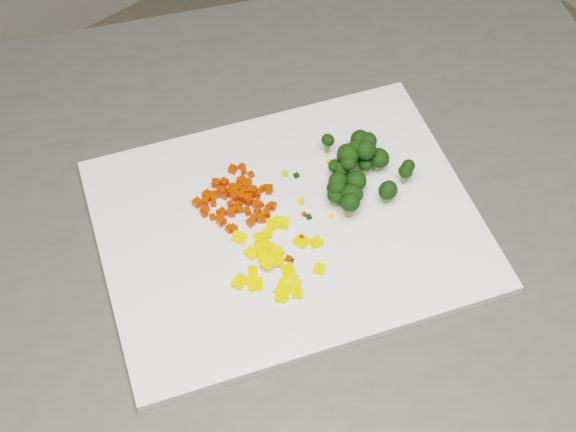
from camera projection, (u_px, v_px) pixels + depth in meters
counter_block at (262, 378)px, 1.26m from camera, size 1.19×1.04×0.90m
cutting_board at (288, 224)px, 0.87m from camera, size 0.49×0.44×0.01m
carrot_pile at (235, 191)px, 0.88m from camera, size 0.09×0.09×0.03m
pepper_pile at (273, 258)px, 0.83m from camera, size 0.10×0.10×0.01m
broccoli_pile at (359, 164)px, 0.88m from camera, size 0.11×0.11×0.05m
carrot_cube_0 at (247, 210)px, 0.87m from camera, size 0.01×0.01×0.01m
carrot_cube_1 at (207, 195)px, 0.88m from camera, size 0.01×0.01×0.01m
carrot_cube_2 at (216, 183)px, 0.89m from camera, size 0.01×0.01×0.01m
carrot_cube_3 at (237, 209)px, 0.87m from camera, size 0.01×0.01×0.01m
carrot_cube_4 at (252, 190)px, 0.88m from camera, size 0.01×0.01×0.01m
carrot_cube_5 at (242, 167)px, 0.91m from camera, size 0.01×0.01×0.01m
carrot_cube_6 at (204, 214)px, 0.87m from camera, size 0.01×0.01×0.01m
carrot_cube_7 at (258, 211)px, 0.87m from camera, size 0.01×0.01×0.01m
carrot_cube_8 at (232, 186)px, 0.89m from camera, size 0.01×0.01×0.01m
carrot_cube_9 at (222, 190)px, 0.88m from camera, size 0.01×0.01×0.01m
carrot_cube_10 at (225, 184)px, 0.90m from camera, size 0.01×0.01×0.01m
carrot_cube_11 at (234, 228)px, 0.86m from camera, size 0.01×0.01×0.01m
carrot_cube_12 at (221, 190)px, 0.89m from camera, size 0.01×0.01×0.01m
carrot_cube_13 at (219, 218)px, 0.87m from camera, size 0.01×0.01×0.01m
carrot_cube_14 at (255, 218)px, 0.87m from camera, size 0.01×0.01×0.01m
carrot_cube_15 at (246, 185)px, 0.89m from camera, size 0.01×0.01×0.01m
carrot_cube_16 at (240, 210)px, 0.87m from camera, size 0.01×0.01×0.01m
carrot_cube_17 at (233, 187)px, 0.88m from camera, size 0.01×0.01×0.01m
carrot_cube_18 at (261, 218)px, 0.87m from camera, size 0.01×0.01×0.01m
carrot_cube_19 at (242, 180)px, 0.90m from camera, size 0.01×0.01×0.01m
carrot_cube_20 at (230, 213)px, 0.87m from camera, size 0.01×0.01×0.01m
carrot_cube_21 at (217, 184)px, 0.89m from camera, size 0.01×0.01×0.01m
carrot_cube_22 at (251, 175)px, 0.90m from camera, size 0.01×0.01×0.01m
carrot_cube_23 at (257, 205)px, 0.88m from camera, size 0.01×0.01×0.01m
carrot_cube_24 at (235, 190)px, 0.88m from camera, size 0.01×0.01×0.01m
carrot_cube_25 at (234, 192)px, 0.88m from camera, size 0.01×0.01×0.01m
carrot_cube_26 at (205, 201)px, 0.88m from camera, size 0.01×0.01×0.01m
carrot_cube_27 at (238, 204)px, 0.88m from camera, size 0.01×0.01×0.01m
carrot_cube_28 at (224, 183)px, 0.89m from camera, size 0.01×0.01×0.01m
carrot_cube_29 at (216, 194)px, 0.89m from camera, size 0.01×0.01×0.01m
carrot_cube_30 at (247, 183)px, 0.90m from camera, size 0.01×0.01×0.01m
carrot_cube_31 at (221, 221)px, 0.86m from camera, size 0.01×0.01×0.01m
carrot_cube_32 at (269, 191)px, 0.89m from camera, size 0.01×0.01×0.01m
carrot_cube_33 at (207, 196)px, 0.88m from camera, size 0.01×0.01×0.01m
carrot_cube_34 at (247, 198)px, 0.87m from camera, size 0.01×0.01×0.01m
carrot_cube_35 at (230, 204)px, 0.87m from camera, size 0.01×0.01×0.01m
carrot_cube_36 at (270, 188)px, 0.89m from camera, size 0.01×0.01×0.01m
carrot_cube_37 at (229, 229)px, 0.86m from camera, size 0.01×0.01×0.01m
carrot_cube_38 at (241, 196)px, 0.87m from camera, size 0.01×0.01×0.01m
carrot_cube_39 at (232, 187)px, 0.89m from camera, size 0.01×0.01×0.01m
carrot_cube_40 at (214, 204)px, 0.88m from camera, size 0.01×0.01×0.01m
carrot_cube_41 at (222, 212)px, 0.87m from camera, size 0.01×0.01×0.01m
carrot_cube_42 at (263, 189)px, 0.89m from camera, size 0.01×0.01×0.01m
carrot_cube_43 at (232, 193)px, 0.88m from camera, size 0.01×0.01×0.01m
carrot_cube_44 at (205, 210)px, 0.87m from camera, size 0.01×0.01×0.01m
carrot_cube_45 at (251, 194)px, 0.88m from camera, size 0.01×0.01×0.01m
carrot_cube_46 at (233, 192)px, 0.88m from camera, size 0.01×0.01×0.01m
carrot_cube_47 at (244, 191)px, 0.88m from camera, size 0.01×0.01×0.01m
carrot_cube_48 at (231, 191)px, 0.88m from camera, size 0.01×0.01×0.01m
carrot_cube_49 at (241, 179)px, 0.90m from camera, size 0.01×0.01×0.01m
carrot_cube_50 at (251, 222)px, 0.86m from camera, size 0.01×0.01×0.01m
carrot_cube_51 at (273, 206)px, 0.88m from camera, size 0.01×0.01×0.01m
carrot_cube_52 at (248, 212)px, 0.87m from camera, size 0.01×0.01×0.01m
carrot_cube_53 at (233, 229)px, 0.86m from camera, size 0.01×0.01×0.01m
carrot_cube_54 at (269, 207)px, 0.88m from camera, size 0.01×0.01×0.01m
carrot_cube_55 at (257, 193)px, 0.89m from camera, size 0.01×0.01×0.01m
carrot_cube_56 at (233, 169)px, 0.91m from camera, size 0.01×0.01×0.01m
carrot_cube_57 at (244, 171)px, 0.91m from camera, size 0.01×0.01×0.01m
carrot_cube_58 at (235, 196)px, 0.87m from camera, size 0.01×0.01×0.01m
carrot_cube_59 at (266, 213)px, 0.87m from camera, size 0.01×0.01×0.01m
carrot_cube_60 at (266, 188)px, 0.89m from camera, size 0.01×0.01×0.01m
carrot_cube_61 at (235, 196)px, 0.88m from camera, size 0.01×0.01×0.01m
carrot_cube_62 at (248, 201)px, 0.87m from camera, size 0.01×0.01×0.01m
carrot_cube_63 at (212, 217)px, 0.87m from camera, size 0.01×0.01×0.01m
carrot_cube_64 at (246, 184)px, 0.89m from camera, size 0.01×0.01×0.01m
carrot_cube_65 at (233, 194)px, 0.89m from camera, size 0.01×0.01×0.01m
carrot_cube_66 at (225, 195)px, 0.88m from camera, size 0.01×0.01×0.01m
carrot_cube_67 at (257, 193)px, 0.89m from camera, size 0.01×0.01×0.01m
carrot_cube_68 at (249, 200)px, 0.87m from camera, size 0.01×0.01×0.01m
carrot_cube_69 at (229, 190)px, 0.89m from camera, size 0.01×0.01×0.01m
carrot_cube_70 at (240, 182)px, 0.90m from camera, size 0.01×0.01×0.01m
carrot_cube_71 at (233, 191)px, 0.88m from camera, size 0.01×0.01×0.01m
carrot_cube_72 at (248, 183)px, 0.90m from camera, size 0.01×0.01×0.01m
carrot_cube_73 at (239, 188)px, 0.88m from camera, size 0.01×0.01×0.01m
carrot_cube_74 at (197, 203)px, 0.88m from camera, size 0.01×0.01×0.01m
carrot_cube_75 at (261, 205)px, 0.88m from camera, size 0.01×0.01×0.01m
carrot_cube_76 at (232, 212)px, 0.87m from camera, size 0.01×0.01×0.01m
carrot_cube_77 at (212, 197)px, 0.88m from camera, size 0.01×0.01×0.01m
pepper_chunk_0 at (291, 286)px, 0.82m from camera, size 0.01×0.02×0.01m
pepper_chunk_1 at (240, 281)px, 0.82m from camera, size 0.02×0.02×0.01m
pepper_chunk_2 at (301, 241)px, 0.85m from camera, size 0.02×0.02×0.00m
pepper_chunk_3 at (316, 242)px, 0.85m from camera, size 0.02×0.01×0.01m
pepper_chunk_4 at (283, 287)px, 0.82m from camera, size 0.02×0.02×0.01m
pepper_chunk_5 at (268, 262)px, 0.83m from camera, size 0.02×0.02×0.01m
pepper_chunk_6 at (262, 245)px, 0.85m from camera, size 0.02×0.02×0.00m
pepper_chunk_7 at (272, 250)px, 0.84m from camera, size 0.02×0.02×0.01m
pepper_chunk_8 at (319, 269)px, 0.83m from camera, size 0.02×0.02×0.01m
pepper_chunk_9 at (287, 269)px, 0.83m from camera, size 0.02×0.02×0.01m
pepper_chunk_10 at (239, 237)px, 0.85m from camera, size 0.02×0.02×0.01m
pepper_chunk_11 at (267, 264)px, 0.83m from camera, size 0.02×0.02×0.01m
pepper_chunk_12 at (295, 285)px, 0.82m from camera, size 0.02×0.02×0.00m
pepper_chunk_13 at (283, 223)px, 0.86m from camera, size 0.02×0.02×0.01m
pepper_chunk_14 at (282, 290)px, 0.81m from camera, size 0.02×0.02×0.01m
pepper_chunk_15 at (282, 297)px, 0.81m from camera, size 0.02×0.01×0.01m
pepper_chunk_16 at (253, 272)px, 0.83m from camera, size 0.02×0.02×0.00m
pepper_chunk_17 at (297, 293)px, 0.81m from camera, size 0.02×0.02×0.00m
pepper_chunk_18 at (256, 284)px, 0.82m from camera, size 0.02×0.02×0.00m
pepper_chunk_19 at (317, 242)px, 0.85m from camera, size 0.01×0.01×0.01m
pepper_chunk_20 at (289, 278)px, 0.82m from camera, size 0.02×0.02×0.00m
pepper_chunk_21 at (254, 285)px, 0.82m from camera, size 0.01×0.02×0.00m
pepper_chunk_22 at (262, 236)px, 0.85m from camera, size 0.02×0.02×0.01m
pepper_chunk_23 at (278, 260)px, 0.83m from camera, size 0.01×0.01×0.01m
pepper_chunk_24 at (268, 231)px, 0.86m from camera, size 0.01×0.02×0.01m
pepper_chunk_25 at (281, 298)px, 0.81m from camera, size 0.01×0.01×0.01m
pepper_chunk_26 at (263, 254)px, 0.83m from camera, size 0.02×0.02×0.01m
pepper_chunk_27 at (278, 252)px, 0.84m from camera, size 0.01×0.01×0.00m
pepper_chunk_28 at (275, 224)px, 0.86m from camera, size 0.02×0.02×0.00m
pepper_chunk_29 at (252, 253)px, 0.84m from camera, size 0.01×0.02×0.01m
broccoli_floret_0 at (337, 186)px, 0.88m from camera, size 0.03×0.03×0.03m
broccoli_floret_1 at (407, 171)px, 0.89m from camera, size 0.02×0.02×0.03m
broccoli_floret_2 at (334, 190)px, 0.88m from camera, size 0.02×0.02×0.02m
broccoli_floret_3 at (347, 158)px, 0.88m from camera, size 0.03×0.03×0.03m
broccoli_floret_4 at (327, 144)px, 0.92m from camera, size 0.02×0.02×0.03m
broccoli_floret_5 at (353, 197)px, 0.87m from camera, size 0.03×0.03×0.03m
broccoli_floret_6 at (366, 153)px, 0.89m from camera, size 0.03×0.03×0.03m
broccoli_floret_7 at (365, 168)px, 0.90m from camera, size 0.02×0.02×0.02m
broccoli_floret_8 at (364, 155)px, 0.89m from camera, size 0.03×0.03×0.03m
broccoli_floret_9 at (345, 156)px, 0.91m from camera, size 0.02×0.02×0.02m
broccoli_floret_10 at (348, 168)px, 0.88m from camera, size 0.02×0.02×0.03m
broccoli_floret_11 at (387, 193)px, 0.87m from camera, size 0.03×0.03×0.03m
broccoli_floret_12 at (346, 159)px, 0.90m from camera, size 0.03×0.03×0.03m
broccoli_floret_13 at (361, 153)px, 0.89m from camera, size 0.02×0.02×0.03m
broccoli_floret_14 at (335, 197)px, 0.87m from camera, size 0.03×0.03×0.02m
broccoli_floret_15 at (337, 192)px, 0.87m from camera, size 0.03×0.03×0.03m
broccoli_floret_16 at (404, 175)px, 0.89m from camera, size 0.02×0.02×0.02m
broccoli_floret_17 at (367, 145)px, 0.91m from camera, size 0.03×0.03×0.03m
broccoli_floret_18 at (378, 161)px, 0.90m from camera, size 0.03×0.03×0.03m
broccoli_floret_19 at (335, 170)px, 0.89m from camera, size 0.02×0.02×0.02m
broccoli_floret_20 at (355, 184)px, 0.88m from camera, size 0.03×0.03×0.03m
broccoli_floret_21 at (354, 153)px, 0.89m from camera, size 0.03×0.03×0.03m
broccoli_floret_22 at (349, 207)px, 0.86m from camera, size 0.03×0.03×0.03m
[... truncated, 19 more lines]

